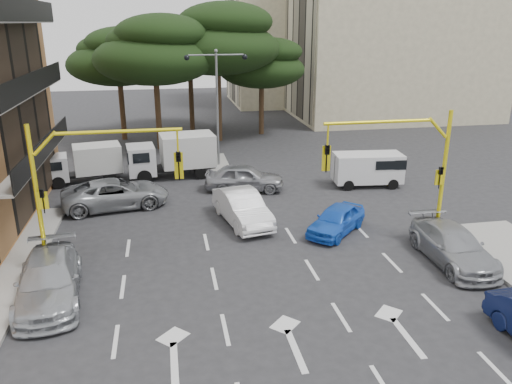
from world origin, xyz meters
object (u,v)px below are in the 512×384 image
car_white_hatch (242,208)px  car_silver_parked (453,246)px  car_silver_cross_a (116,194)px  van_white (367,169)px  signal_mast_right (408,160)px  car_blue_compact (336,220)px  box_truck_b (172,156)px  car_silver_wagon (49,280)px  car_silver_cross_b (244,178)px  signal_mast_left (83,176)px  street_lamp_center (217,88)px  box_truck_a (84,164)px

car_white_hatch → car_silver_parked: car_white_hatch is taller
car_silver_cross_a → van_white: 14.93m
signal_mast_right → van_white: 8.75m
car_blue_compact → car_white_hatch: bearing=-160.9°
van_white → box_truck_b: size_ratio=0.73×
car_silver_wagon → car_silver_cross_b: bearing=44.4°
signal_mast_right → car_silver_cross_a: size_ratio=1.07×
car_silver_cross_a → signal_mast_left: bearing=166.5°
signal_mast_left → car_white_hatch: size_ratio=1.23×
car_white_hatch → car_silver_cross_b: size_ratio=1.04×
car_silver_cross_b → car_silver_wagon: bearing=152.3°
van_white → signal_mast_left: bearing=-56.7°
street_lamp_center → car_white_hatch: street_lamp_center is taller
signal_mast_left → box_truck_a: signal_mast_left is taller
car_silver_cross_a → car_blue_compact: bearing=-127.3°
car_white_hatch → car_silver_parked: 9.92m
car_silver_wagon → box_truck_b: bearing=65.2°
street_lamp_center → box_truck_a: (-8.67, -2.00, -4.27)m
signal_mast_left → van_white: bearing=27.9°
car_white_hatch → car_silver_cross_b: bearing=68.2°
signal_mast_right → car_white_hatch: (-6.80, 3.54, -3.08)m
box_truck_a → box_truck_b: size_ratio=0.84×
car_silver_parked → van_white: (0.52, 10.45, 0.29)m
car_blue_compact → car_silver_wagon: size_ratio=0.74×
car_silver_cross_b → box_truck_b: (-4.13, 3.58, 0.59)m
car_silver_wagon → car_silver_cross_b: 14.15m
van_white → car_silver_parked: bearing=2.6°
street_lamp_center → box_truck_b: street_lamp_center is taller
box_truck_b → car_silver_wagon: bearing=155.4°
car_silver_cross_a → car_silver_cross_b: car_silver_cross_b is taller
car_silver_parked → box_truck_a: (-16.66, 14.36, 0.42)m
signal_mast_left → car_blue_compact: 11.59m
car_silver_cross_a → van_white: bearing=-95.7°
street_lamp_center → box_truck_a: 9.87m
car_silver_cross_a → box_truck_a: (-2.29, 5.05, 0.38)m
box_truck_a → box_truck_b: (5.47, 0.11, 0.22)m
car_silver_cross_b → van_white: 7.59m
car_white_hatch → car_silver_cross_b: car_white_hatch is taller
signal_mast_right → car_silver_cross_b: size_ratio=1.28×
car_silver_cross_a → car_silver_wagon: bearing=160.2°
van_white → car_blue_compact: bearing=-27.5°
signal_mast_right → signal_mast_left: bearing=180.0°
car_white_hatch → car_silver_parked: (7.98, -5.90, -0.07)m
car_silver_wagon → street_lamp_center: bearing=57.5°
car_silver_parked → street_lamp_center: bearing=117.3°
van_white → box_truck_b: box_truck_b is taller
car_silver_cross_b → car_silver_parked: size_ratio=0.92×
car_blue_compact → car_silver_cross_b: (-3.29, 7.06, 0.13)m
signal_mast_right → car_blue_compact: (-2.58, 1.48, -3.22)m
car_white_hatch → signal_mast_left: bearing=-163.8°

